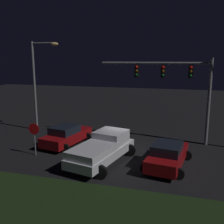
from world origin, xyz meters
TOP-DOWN VIEW (x-y plane):
  - ground_plane at (0.00, 0.00)m, footprint 80.00×80.00m
  - grass_median at (0.00, -7.88)m, footprint 21.48×4.75m
  - pickup_truck at (-0.77, -2.42)m, footprint 3.66×5.71m
  - car_sedan at (-4.48, 0.06)m, footprint 2.99×4.65m
  - car_sedan_far at (3.17, -2.04)m, footprint 2.90×4.62m
  - traffic_signal_gantry at (3.28, 2.93)m, footprint 8.32×0.56m
  - street_lamp_left at (-8.42, 3.21)m, footprint 2.58×0.44m
  - stop_sign at (-5.57, -2.50)m, footprint 0.76×0.08m

SIDE VIEW (x-z plane):
  - ground_plane at x=0.00m, z-range 0.00..0.00m
  - grass_median at x=0.00m, z-range 0.00..0.10m
  - car_sedan at x=-4.48m, z-range -0.02..1.49m
  - car_sedan_far at x=3.17m, z-range -0.02..1.49m
  - pickup_truck at x=-0.77m, z-range 0.10..1.90m
  - stop_sign at x=-5.57m, z-range 0.45..2.68m
  - traffic_signal_gantry at x=3.28m, z-range 1.65..8.15m
  - street_lamp_left at x=-8.42m, z-range 1.04..8.93m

